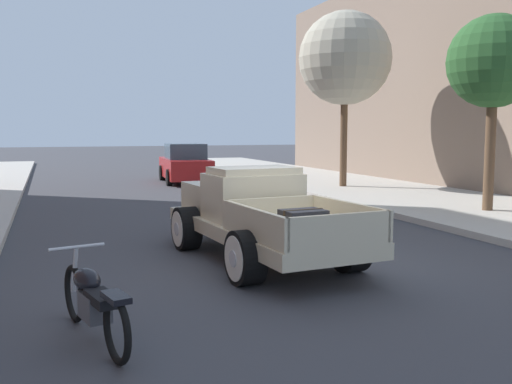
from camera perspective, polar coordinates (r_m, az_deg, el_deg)
ground_plane at (r=9.55m, az=2.87°, el=-7.23°), size 140.00×140.00×0.00m
hotrod_truck_cream at (r=9.94m, az=-0.09°, el=-2.26°), size 2.46×5.04×1.58m
motorcycle_parked at (r=6.33m, az=-16.01°, el=-10.37°), size 0.72×2.08×0.93m
car_background_red at (r=24.25m, az=-7.12°, el=2.76°), size 2.12×4.42×1.65m
street_tree_nearest at (r=15.90m, az=22.74°, el=11.87°), size 2.35×2.35×4.97m
street_tree_second at (r=21.37m, az=8.91°, el=13.07°), size 3.37×3.37×6.34m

